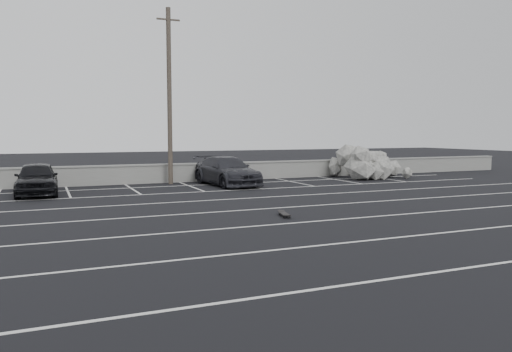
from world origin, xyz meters
name	(u,v)px	position (x,y,z in m)	size (l,w,h in m)	color
ground	(263,226)	(0.00, 0.00, 0.00)	(120.00, 120.00, 0.00)	black
seawall	(161,173)	(0.00, 14.00, 0.55)	(50.00, 0.45, 1.06)	gray
stall_lines	(214,206)	(-0.08, 4.41, 0.00)	(36.00, 20.05, 0.01)	silver
car_left	(37,178)	(-6.32, 10.84, 0.74)	(1.76, 4.37, 1.49)	black
car_right	(227,171)	(2.98, 11.42, 0.76)	(2.13, 5.24, 1.52)	#24242A
utility_pole	(169,96)	(0.35, 13.20, 4.78)	(1.26, 0.25, 9.43)	#4C4238
trash_bin	(233,175)	(3.82, 12.72, 0.42)	(0.70, 0.70, 0.83)	#272729
riprap_pile	(368,168)	(12.46, 11.96, 0.63)	(4.56, 4.34, 1.60)	#A7A49C
skateboard	(284,214)	(1.33, 1.20, 0.08)	(0.42, 0.91, 0.11)	black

